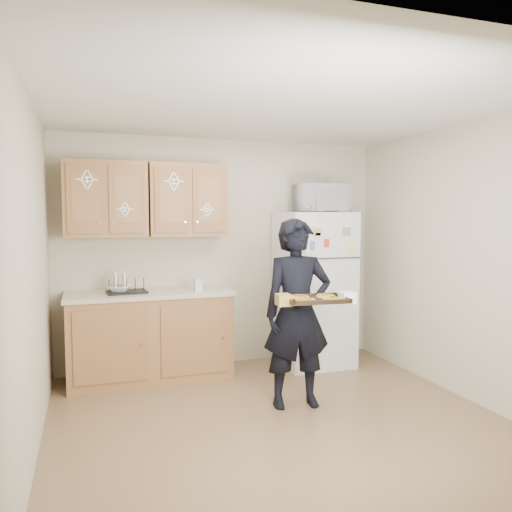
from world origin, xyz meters
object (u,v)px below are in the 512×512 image
object	(u,v)px
dish_rack	(127,285)
person	(297,313)
baking_tray	(316,300)
microwave	(321,198)
refrigerator	(314,289)

from	to	relation	value
dish_rack	person	bearing A→B (deg)	-39.58
baking_tray	microwave	bearing A→B (deg)	68.66
baking_tray	microwave	distance (m)	1.74
microwave	refrigerator	bearing A→B (deg)	141.60
refrigerator	microwave	xyz separation A→B (m)	(0.06, -0.05, 1.00)
microwave	baking_tray	bearing A→B (deg)	-113.97
baking_tray	dish_rack	bearing A→B (deg)	140.52
person	dish_rack	world-z (taller)	person
baking_tray	microwave	world-z (taller)	microwave
person	refrigerator	bearing A→B (deg)	64.45
refrigerator	dish_rack	xyz separation A→B (m)	(-2.03, 0.03, 0.13)
refrigerator	dish_rack	world-z (taller)	refrigerator
baking_tray	dish_rack	size ratio (longest dim) A/B	1.29
person	microwave	distance (m)	1.64
refrigerator	dish_rack	bearing A→B (deg)	179.13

